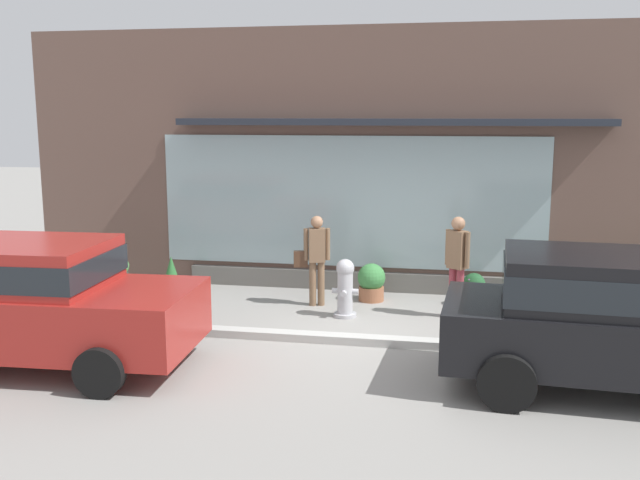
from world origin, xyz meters
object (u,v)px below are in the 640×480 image
at_px(fire_hydrant, 345,287).
at_px(potted_plant_window_right, 548,281).
at_px(parked_car_black, 609,315).
at_px(parked_car_red, 25,297).
at_px(pedestrian_passerby, 457,259).
at_px(potted_plant_doorstep, 172,275).
at_px(potted_plant_low_front, 618,294).
at_px(pedestrian_with_handbag, 315,255).
at_px(potted_plant_near_hydrant, 474,289).
at_px(potted_plant_window_left, 371,282).
at_px(potted_plant_corner_tall, 120,272).

xyz_separation_m(fire_hydrant, potted_plant_window_right, (3.34, 1.17, -0.02)).
bearing_deg(parked_car_black, potted_plant_window_right, 96.68).
bearing_deg(parked_car_black, parked_car_red, -173.13).
relative_size(pedestrian_passerby, parked_car_black, 0.41).
bearing_deg(potted_plant_doorstep, potted_plant_low_front, 1.24).
bearing_deg(pedestrian_passerby, parked_car_black, 157.78).
bearing_deg(fire_hydrant, pedestrian_with_handbag, 135.79).
bearing_deg(pedestrian_passerby, potted_plant_near_hydrant, -75.31).
distance_m(fire_hydrant, potted_plant_near_hydrant, 2.37).
distance_m(potted_plant_window_left, potted_plant_near_hydrant, 1.79).
height_order(parked_car_red, potted_plant_corner_tall, parked_car_red).
relative_size(parked_car_black, potted_plant_window_left, 6.10).
height_order(pedestrian_with_handbag, potted_plant_window_right, pedestrian_with_handbag).
xyz_separation_m(pedestrian_with_handbag, potted_plant_window_left, (0.92, 0.50, -0.56)).
height_order(potted_plant_doorstep, potted_plant_window_right, potted_plant_window_right).
distance_m(fire_hydrant, parked_car_red, 4.87).
bearing_deg(parked_car_black, pedestrian_with_handbag, 146.18).
height_order(potted_plant_corner_tall, potted_plant_near_hydrant, potted_plant_corner_tall).
bearing_deg(potted_plant_low_front, potted_plant_window_left, -178.90).
distance_m(pedestrian_with_handbag, potted_plant_window_right, 4.02).
height_order(pedestrian_passerby, parked_car_black, parked_car_black).
distance_m(parked_car_black, potted_plant_window_right, 3.78).
relative_size(pedestrian_with_handbag, parked_car_black, 0.38).
bearing_deg(potted_plant_corner_tall, potted_plant_window_right, 1.36).
bearing_deg(potted_plant_window_right, potted_plant_near_hydrant, -175.91).
bearing_deg(potted_plant_corner_tall, potted_plant_low_front, 1.20).
bearing_deg(potted_plant_low_front, pedestrian_with_handbag, -173.53).
xyz_separation_m(parked_car_red, potted_plant_corner_tall, (-0.65, 3.99, -0.59)).
xyz_separation_m(pedestrian_with_handbag, potted_plant_corner_tall, (-3.84, 0.39, -0.56)).
bearing_deg(fire_hydrant, potted_plant_window_left, 74.06).
bearing_deg(pedestrian_passerby, potted_plant_low_front, -125.76).
xyz_separation_m(pedestrian_with_handbag, potted_plant_near_hydrant, (2.71, 0.49, -0.61)).
distance_m(potted_plant_low_front, potted_plant_window_right, 1.16).
relative_size(pedestrian_passerby, potted_plant_doorstep, 2.42).
bearing_deg(potted_plant_doorstep, parked_car_red, -95.37).
distance_m(potted_plant_window_left, potted_plant_window_right, 3.04).
distance_m(potted_plant_doorstep, potted_plant_near_hydrant, 5.52).
distance_m(fire_hydrant, potted_plant_window_right, 3.54).
distance_m(pedestrian_with_handbag, potted_plant_doorstep, 2.90).
xyz_separation_m(potted_plant_low_front, potted_plant_window_right, (-1.14, -0.00, 0.17)).
distance_m(pedestrian_passerby, potted_plant_corner_tall, 6.31).
bearing_deg(potted_plant_corner_tall, potted_plant_doorstep, 0.91).
bearing_deg(potted_plant_corner_tall, pedestrian_passerby, -6.29).
xyz_separation_m(fire_hydrant, potted_plant_window_left, (0.31, 1.09, -0.15)).
xyz_separation_m(parked_car_red, potted_plant_near_hydrant, (5.90, 4.09, -0.64)).
bearing_deg(potted_plant_window_right, potted_plant_window_left, -178.53).
bearing_deg(parked_car_red, pedestrian_with_handbag, 46.01).
xyz_separation_m(potted_plant_doorstep, potted_plant_low_front, (7.91, 0.17, -0.03)).
relative_size(fire_hydrant, potted_plant_near_hydrant, 1.67).
bearing_deg(potted_plant_near_hydrant, potted_plant_low_front, 2.20).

